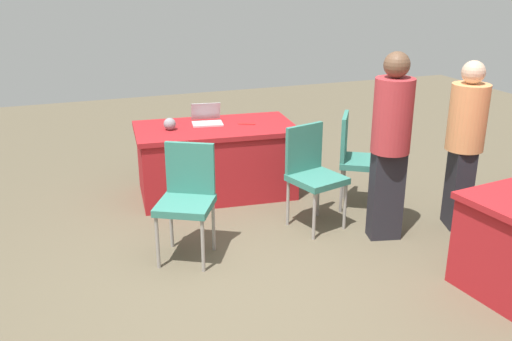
{
  "coord_description": "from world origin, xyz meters",
  "views": [
    {
      "loc": [
        1.25,
        3.59,
        2.36
      ],
      "look_at": [
        -0.14,
        -0.21,
        0.9
      ],
      "focal_mm": 40.05,
      "sensor_mm": 36.0,
      "label": 1
    }
  ],
  "objects_px": {
    "chair_near_front": "(356,155)",
    "person_attendee_standing": "(391,138)",
    "laptop_silver": "(207,120)",
    "yarn_ball": "(170,124)",
    "chair_tucked_right": "(312,170)",
    "scissors_red": "(247,124)",
    "table_foreground": "(216,160)",
    "person_presenter": "(465,138)",
    "chair_tucked_left": "(187,194)"
  },
  "relations": [
    {
      "from": "chair_near_front",
      "to": "person_attendee_standing",
      "type": "relative_size",
      "value": 0.57
    },
    {
      "from": "chair_near_front",
      "to": "yarn_ball",
      "type": "height_order",
      "value": "chair_near_front"
    },
    {
      "from": "chair_tucked_left",
      "to": "scissors_red",
      "type": "bearing_deg",
      "value": -98.63
    },
    {
      "from": "chair_tucked_left",
      "to": "table_foreground",
      "type": "bearing_deg",
      "value": -86.78
    },
    {
      "from": "chair_tucked_right",
      "to": "person_presenter",
      "type": "bearing_deg",
      "value": 143.51
    },
    {
      "from": "chair_tucked_right",
      "to": "table_foreground",
      "type": "bearing_deg",
      "value": -75.59
    },
    {
      "from": "chair_near_front",
      "to": "person_attendee_standing",
      "type": "bearing_deg",
      "value": 25.09
    },
    {
      "from": "chair_near_front",
      "to": "scissors_red",
      "type": "height_order",
      "value": "chair_near_front"
    },
    {
      "from": "chair_tucked_right",
      "to": "person_attendee_standing",
      "type": "relative_size",
      "value": 0.57
    },
    {
      "from": "laptop_silver",
      "to": "chair_tucked_right",
      "type": "bearing_deg",
      "value": 127.98
    },
    {
      "from": "chair_tucked_left",
      "to": "yarn_ball",
      "type": "height_order",
      "value": "chair_tucked_left"
    },
    {
      "from": "chair_near_front",
      "to": "person_attendee_standing",
      "type": "height_order",
      "value": "person_attendee_standing"
    },
    {
      "from": "person_attendee_standing",
      "to": "yarn_ball",
      "type": "relative_size",
      "value": 13.46
    },
    {
      "from": "chair_near_front",
      "to": "chair_tucked_left",
      "type": "bearing_deg",
      "value": -43.77
    },
    {
      "from": "table_foreground",
      "to": "person_attendee_standing",
      "type": "bearing_deg",
      "value": 126.14
    },
    {
      "from": "person_presenter",
      "to": "scissors_red",
      "type": "bearing_deg",
      "value": -115.71
    },
    {
      "from": "chair_near_front",
      "to": "person_presenter",
      "type": "height_order",
      "value": "person_presenter"
    },
    {
      "from": "table_foreground",
      "to": "person_presenter",
      "type": "distance_m",
      "value": 2.53
    },
    {
      "from": "scissors_red",
      "to": "person_presenter",
      "type": "bearing_deg",
      "value": -17.29
    },
    {
      "from": "chair_tucked_right",
      "to": "person_presenter",
      "type": "relative_size",
      "value": 0.61
    },
    {
      "from": "chair_tucked_left",
      "to": "yarn_ball",
      "type": "distance_m",
      "value": 1.34
    },
    {
      "from": "table_foreground",
      "to": "scissors_red",
      "type": "xyz_separation_m",
      "value": [
        -0.34,
        0.04,
        0.38
      ]
    },
    {
      "from": "chair_tucked_right",
      "to": "yarn_ball",
      "type": "relative_size",
      "value": 7.68
    },
    {
      "from": "chair_near_front",
      "to": "person_attendee_standing",
      "type": "xyz_separation_m",
      "value": [
        0.09,
        0.72,
        0.38
      ]
    },
    {
      "from": "chair_tucked_left",
      "to": "yarn_ball",
      "type": "bearing_deg",
      "value": -67.29
    },
    {
      "from": "chair_tucked_left",
      "to": "chair_tucked_right",
      "type": "bearing_deg",
      "value": -141.86
    },
    {
      "from": "person_presenter",
      "to": "chair_near_front",
      "type": "bearing_deg",
      "value": -119.1
    },
    {
      "from": "laptop_silver",
      "to": "scissors_red",
      "type": "bearing_deg",
      "value": 163.97
    },
    {
      "from": "person_presenter",
      "to": "yarn_ball",
      "type": "distance_m",
      "value": 2.88
    },
    {
      "from": "person_attendee_standing",
      "to": "yarn_ball",
      "type": "xyz_separation_m",
      "value": [
        1.62,
        -1.58,
        -0.12
      ]
    },
    {
      "from": "person_presenter",
      "to": "person_attendee_standing",
      "type": "relative_size",
      "value": 0.93
    },
    {
      "from": "laptop_silver",
      "to": "person_presenter",
      "type": "bearing_deg",
      "value": 147.92
    },
    {
      "from": "person_presenter",
      "to": "laptop_silver",
      "type": "height_order",
      "value": "person_presenter"
    },
    {
      "from": "person_presenter",
      "to": "table_foreground",
      "type": "bearing_deg",
      "value": -110.94
    },
    {
      "from": "table_foreground",
      "to": "person_attendee_standing",
      "type": "distance_m",
      "value": 2.01
    },
    {
      "from": "table_foreground",
      "to": "chair_near_front",
      "type": "xyz_separation_m",
      "value": [
        -1.23,
        0.84,
        0.18
      ]
    },
    {
      "from": "yarn_ball",
      "to": "scissors_red",
      "type": "relative_size",
      "value": 0.7
    },
    {
      "from": "chair_near_front",
      "to": "person_attendee_standing",
      "type": "distance_m",
      "value": 0.82
    },
    {
      "from": "chair_tucked_right",
      "to": "chair_tucked_left",
      "type": "bearing_deg",
      "value": -6.24
    },
    {
      "from": "table_foreground",
      "to": "person_presenter",
      "type": "xyz_separation_m",
      "value": [
        -1.91,
        1.59,
        0.49
      ]
    },
    {
      "from": "person_presenter",
      "to": "scissors_red",
      "type": "distance_m",
      "value": 2.21
    },
    {
      "from": "chair_tucked_left",
      "to": "chair_tucked_right",
      "type": "relative_size",
      "value": 1.01
    },
    {
      "from": "person_attendee_standing",
      "to": "laptop_silver",
      "type": "height_order",
      "value": "person_attendee_standing"
    },
    {
      "from": "chair_tucked_right",
      "to": "scissors_red",
      "type": "relative_size",
      "value": 5.36
    },
    {
      "from": "chair_tucked_left",
      "to": "person_presenter",
      "type": "bearing_deg",
      "value": -157.68
    },
    {
      "from": "chair_near_front",
      "to": "table_foreground",
      "type": "bearing_deg",
      "value": -91.67
    },
    {
      "from": "table_foreground",
      "to": "chair_tucked_left",
      "type": "distance_m",
      "value": 1.44
    },
    {
      "from": "table_foreground",
      "to": "yarn_ball",
      "type": "distance_m",
      "value": 0.65
    },
    {
      "from": "laptop_silver",
      "to": "yarn_ball",
      "type": "distance_m",
      "value": 0.45
    },
    {
      "from": "chair_near_front",
      "to": "yarn_ball",
      "type": "relative_size",
      "value": 7.7
    }
  ]
}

